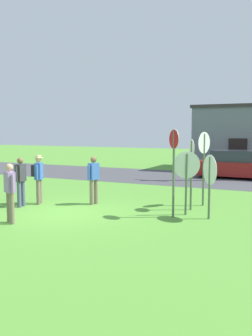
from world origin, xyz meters
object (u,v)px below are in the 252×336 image
at_px(stop_sign_nearest, 174,160).
at_px(stop_sign_rear_right, 186,172).
at_px(person_in_blue, 21,179).
at_px(stop_sign_leaning_left, 204,156).
at_px(person_in_teal, 10,190).
at_px(person_holding_notes, 38,176).
at_px(person_with_sunhat, 94,178).
at_px(parked_car_on_street, 237,165).
at_px(stop_sign_leaning_right, 210,176).
at_px(stop_sign_center_cluster, 191,163).

distance_m(stop_sign_nearest, stop_sign_rear_right, 0.65).
height_order(stop_sign_rear_right, person_in_blue, stop_sign_rear_right).
distance_m(stop_sign_leaning_left, person_in_teal, 6.46).
distance_m(stop_sign_rear_right, person_in_blue, 5.59).
distance_m(person_holding_notes, person_in_blue, 0.69).
bearing_deg(stop_sign_rear_right, person_with_sunhat, 176.22).
bearing_deg(person_with_sunhat, stop_sign_rear_right, -3.78).
bearing_deg(person_with_sunhat, parked_car_on_street, 70.36).
bearing_deg(person_in_teal, stop_sign_leaning_right, 30.49).
distance_m(parked_car_on_street, stop_sign_center_cluster, 9.03).
distance_m(stop_sign_leaning_right, person_in_blue, 6.30).
height_order(stop_sign_rear_right, person_with_sunhat, stop_sign_rear_right).
relative_size(stop_sign_leaning_left, person_in_teal, 1.51).
bearing_deg(parked_car_on_street, person_holding_notes, -116.67).
relative_size(stop_sign_center_cluster, person_holding_notes, 1.34).
bearing_deg(stop_sign_nearest, parked_car_on_street, 88.59).
height_order(parked_car_on_street, person_with_sunhat, person_with_sunhat).
relative_size(stop_sign_leaning_left, stop_sign_center_cluster, 1.10).
xyz_separation_m(person_with_sunhat, person_holding_notes, (-1.79, -0.80, 0.06)).
xyz_separation_m(parked_car_on_street, stop_sign_leaning_right, (0.78, -9.99, 0.60)).
xyz_separation_m(stop_sign_leaning_left, person_holding_notes, (-5.34, -2.21, -0.73)).
xyz_separation_m(stop_sign_leaning_left, person_with_sunhat, (-3.55, -1.42, -0.79)).
relative_size(stop_sign_leaning_left, person_in_blue, 1.51).
distance_m(stop_sign_leaning_left, stop_sign_nearest, 2.13).
distance_m(stop_sign_nearest, stop_sign_leaning_right, 1.15).
distance_m(stop_sign_center_cluster, person_in_teal, 5.70).
height_order(stop_sign_rear_right, person_in_teal, stop_sign_rear_right).
xyz_separation_m(parked_car_on_street, person_with_sunhat, (-3.41, -9.55, 0.26)).
distance_m(parked_car_on_street, stop_sign_rear_right, 9.80).
height_order(stop_sign_nearest, stop_sign_leaning_right, stop_sign_nearest).
bearing_deg(person_holding_notes, stop_sign_rear_right, 6.25).
relative_size(person_with_sunhat, person_in_blue, 1.00).
bearing_deg(person_in_teal, parked_car_on_street, 72.12).
bearing_deg(stop_sign_center_cluster, stop_sign_nearest, -99.14).
bearing_deg(person_with_sunhat, stop_sign_nearest, -12.13).
xyz_separation_m(stop_sign_center_cluster, person_holding_notes, (-5.15, -1.36, -0.53)).
distance_m(stop_sign_leaning_left, stop_sign_rear_right, 1.69).
bearing_deg(stop_sign_center_cluster, person_in_blue, -159.50).
height_order(person_in_teal, person_in_blue, same).
distance_m(person_in_teal, person_holding_notes, 2.75).
xyz_separation_m(stop_sign_center_cluster, stop_sign_rear_right, (0.06, -0.79, -0.19)).
height_order(parked_car_on_street, person_in_blue, person_in_blue).
relative_size(stop_sign_leaning_left, stop_sign_leaning_right, 1.34).
bearing_deg(stop_sign_leaning_left, stop_sign_rear_right, -94.46).
bearing_deg(person_with_sunhat, stop_sign_leaning_left, 21.75).
distance_m(stop_sign_rear_right, person_holding_notes, 5.25).
distance_m(person_in_teal, person_in_blue, 2.28).
height_order(stop_sign_center_cluster, person_holding_notes, stop_sign_center_cluster).
xyz_separation_m(stop_sign_nearest, person_with_sunhat, (-3.16, 0.68, -0.79)).
height_order(stop_sign_leaning_left, stop_sign_nearest, stop_sign_nearest).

